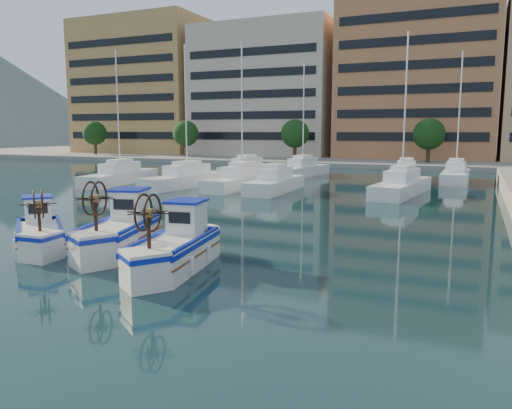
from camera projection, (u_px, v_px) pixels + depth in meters
The scene contains 7 objects.
ground at pixel (163, 268), 17.03m from camera, with size 300.00×300.00×0.00m, color #17383C.
waterfront at pixel (477, 85), 70.64m from camera, with size 180.00×40.00×25.60m.
hill_west at pixel (4, 144), 172.32m from camera, with size 180.00×180.00×60.00m, color slate.
yacht_marina at pixel (318, 178), 43.28m from camera, with size 41.94×22.89×11.50m.
fishing_boat_a at pixel (40, 231), 19.69m from camera, with size 3.99×3.82×2.54m.
fishing_boat_b at pixel (120, 230), 19.33m from camera, with size 3.06×4.84×2.93m.
fishing_boat_c at pixel (175, 246), 16.85m from camera, with size 2.48×4.61×2.80m.
Camera 1 is at (9.55, -13.86, 4.64)m, focal length 35.00 mm.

